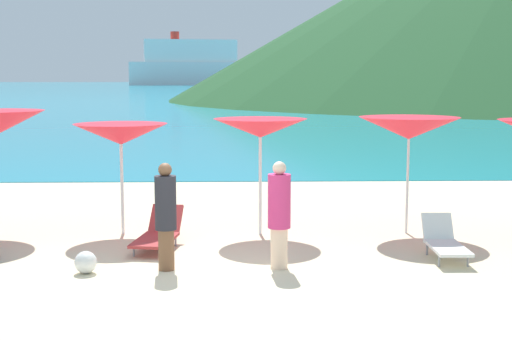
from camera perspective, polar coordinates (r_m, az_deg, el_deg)
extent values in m
cube|color=beige|center=(20.78, -3.62, -1.19)|extent=(50.00, 100.00, 0.30)
cube|color=teal|center=(240.21, -1.82, 6.72)|extent=(650.00, 440.00, 0.02)
cylinder|color=silver|center=(13.74, -10.64, -0.89)|extent=(0.06, 0.06, 2.00)
cone|color=red|center=(13.64, -10.73, 2.86)|extent=(1.85, 1.85, 0.39)
sphere|color=silver|center=(13.63, -10.75, 3.40)|extent=(0.07, 0.07, 0.07)
cylinder|color=silver|center=(13.47, 0.34, -0.70)|extent=(0.06, 0.06, 2.11)
cone|color=red|center=(13.37, 0.34, 3.40)|extent=(1.86, 1.86, 0.35)
sphere|color=silver|center=(13.36, 0.34, 3.91)|extent=(0.07, 0.07, 0.07)
cylinder|color=silver|center=(13.86, 11.99, -0.61)|extent=(0.05, 0.05, 2.12)
cone|color=red|center=(13.77, 12.10, 3.32)|extent=(1.97, 1.97, 0.42)
sphere|color=silver|center=(13.76, 12.12, 3.88)|extent=(0.07, 0.07, 0.07)
cube|color=#A53333|center=(12.38, -8.09, -5.51)|extent=(0.78, 1.24, 0.05)
cube|color=#A53333|center=(13.06, -7.19, -3.84)|extent=(0.63, 0.50, 0.47)
cylinder|color=gray|center=(12.14, -9.71, -6.36)|extent=(0.04, 0.04, 0.18)
cylinder|color=gray|center=(12.00, -7.37, -6.47)|extent=(0.04, 0.04, 0.18)
cylinder|color=gray|center=(12.89, -8.64, -5.52)|extent=(0.04, 0.04, 0.18)
cylinder|color=gray|center=(12.76, -6.42, -5.62)|extent=(0.04, 0.04, 0.18)
cube|color=white|center=(12.03, 15.05, -5.98)|extent=(0.55, 1.09, 0.05)
cube|color=white|center=(12.62, 14.26, -4.36)|extent=(0.51, 0.31, 0.44)
cylinder|color=gray|center=(11.69, 14.39, -6.97)|extent=(0.04, 0.04, 0.20)
cylinder|color=gray|center=(11.82, 16.53, -6.89)|extent=(0.04, 0.04, 0.20)
cylinder|color=gray|center=(12.40, 13.49, -6.12)|extent=(0.04, 0.04, 0.20)
cylinder|color=gray|center=(12.52, 15.51, -6.06)|extent=(0.04, 0.04, 0.20)
cylinder|color=beige|center=(11.20, 1.85, -6.20)|extent=(0.27, 0.27, 0.64)
cylinder|color=#D83372|center=(11.05, 1.87, -2.46)|extent=(0.36, 0.36, 0.84)
sphere|color=beige|center=(10.97, 1.88, 0.19)|extent=(0.21, 0.21, 0.21)
cylinder|color=brown|center=(11.18, -7.16, -6.28)|extent=(0.25, 0.25, 0.64)
cylinder|color=#26262D|center=(11.03, -7.22, -2.57)|extent=(0.33, 0.33, 0.83)
sphere|color=brown|center=(10.95, -7.27, 0.06)|extent=(0.21, 0.21, 0.21)
sphere|color=white|center=(11.24, -13.42, -7.14)|extent=(0.34, 0.34, 0.34)
cube|color=white|center=(278.45, -5.23, 7.70)|extent=(47.76, 15.97, 8.76)
cube|color=white|center=(278.63, -5.25, 9.47)|extent=(35.92, 12.63, 8.49)
cylinder|color=red|center=(278.49, -6.49, 10.64)|extent=(3.31, 3.31, 3.00)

